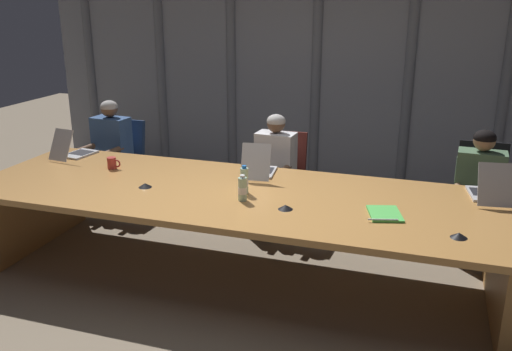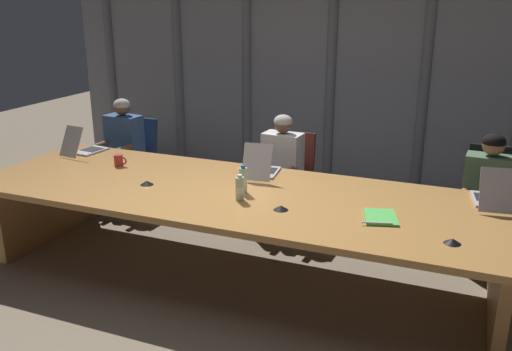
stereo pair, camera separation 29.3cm
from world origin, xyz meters
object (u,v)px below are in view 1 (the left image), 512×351
laptop_center (489,191)px  conference_mic_right_side (145,185)px  conference_mic_middle (459,235)px  laptop_left_mid (259,169)px  office_chair_left_end (121,173)px  water_bottle_secondary (244,181)px  spiral_notepad (385,214)px  office_chair_left_mid (281,190)px  water_bottle_primary (242,189)px  laptop_left_end (74,151)px  person_left_mid (272,166)px  coffee_mug_near (112,163)px  office_chair_center (478,210)px  person_center (479,186)px  conference_mic_left_side (286,207)px  person_left_end (108,149)px

laptop_center → conference_mic_right_side: laptop_center is taller
laptop_center → conference_mic_middle: 0.86m
laptop_left_mid → office_chair_left_end: bearing=61.6°
conference_mic_right_side → laptop_center: bearing=12.3°
water_bottle_secondary → spiral_notepad: size_ratio=0.64×
office_chair_left_mid → water_bottle_secondary: size_ratio=4.03×
water_bottle_primary → conference_mic_right_side: water_bottle_primary is taller
laptop_left_end → conference_mic_right_side: (1.10, -0.59, -0.04)m
laptop_left_end → laptop_left_mid: size_ratio=1.02×
office_chair_left_end → spiral_notepad: size_ratio=2.59×
laptop_left_end → water_bottle_primary: size_ratio=2.38×
water_bottle_primary → water_bottle_secondary: size_ratio=0.90×
person_left_mid → laptop_left_end: bearing=-67.6°
coffee_mug_near → conference_mic_middle: size_ratio=1.18×
office_chair_center → person_left_mid: (-1.92, -0.16, 0.29)m
laptop_left_end → water_bottle_primary: (1.96, -0.63, 0.03)m
water_bottle_primary → laptop_left_mid: bearing=96.2°
person_center → conference_mic_middle: 1.45m
office_chair_left_end → spiral_notepad: bearing=69.2°
laptop_left_mid → conference_mic_left_side: (0.43, -0.71, -0.04)m
conference_mic_middle → conference_mic_right_side: same height
office_chair_center → conference_mic_left_side: (-1.44, -1.45, 0.40)m
laptop_left_end → office_chair_left_end: (0.03, 0.75, -0.45)m
laptop_left_end → office_chair_center: 3.86m
water_bottle_primary → conference_mic_middle: size_ratio=1.85×
person_left_mid → spiral_notepad: 1.67m
office_chair_left_mid → person_left_mid: bearing=-20.6°
laptop_left_end → water_bottle_primary: 2.06m
office_chair_center → conference_mic_right_side: (-2.66, -1.34, 0.40)m
laptop_left_mid → person_left_end: 2.00m
conference_mic_middle → spiral_notepad: (-0.49, 0.25, -0.01)m
conference_mic_middle → office_chair_center: bearing=81.1°
person_left_end → spiral_notepad: size_ratio=3.31×
laptop_left_end → person_left_mid: bearing=-64.9°
conference_mic_left_side → office_chair_left_end: bearing=147.6°
water_bottle_secondary → conference_mic_middle: water_bottle_secondary is taller
laptop_left_mid → person_left_mid: size_ratio=0.42×
laptop_left_mid → water_bottle_primary: 0.64m
laptop_left_mid → person_center: 1.93m
conference_mic_middle → conference_mic_right_side: bearing=174.0°
office_chair_left_mid → laptop_center: bearing=65.1°
office_chair_left_end → person_left_end: bearing=-11.6°
office_chair_left_mid → laptop_left_end: bearing=-71.1°
office_chair_center → spiral_notepad: bearing=-28.4°
laptop_left_end → office_chair_left_end: bearing=5.3°
laptop_left_mid → office_chair_left_end: size_ratio=0.52×
laptop_left_end → conference_mic_middle: (3.51, -0.84, -0.04)m
office_chair_left_mid → water_bottle_primary: water_bottle_primary is taller
laptop_left_end → coffee_mug_near: laptop_left_end is taller
laptop_left_end → laptop_left_mid: 1.89m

